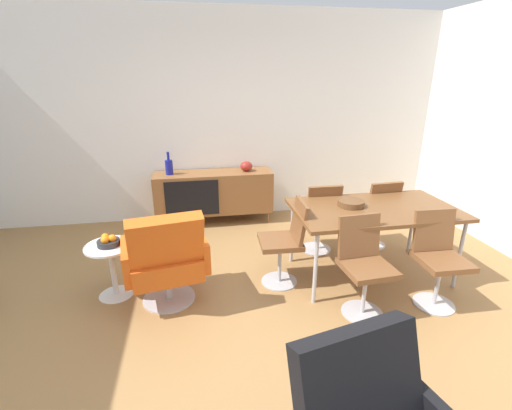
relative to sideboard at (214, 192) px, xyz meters
The scene contains 15 objects.
ground_plane 2.34m from the sideboard, 87.03° to the right, with size 8.32×8.32×0.00m, color #9E7242.
wall_back 1.01m from the sideboard, 68.42° to the left, with size 6.80×0.12×2.80m, color white.
sideboard is the anchor object (origin of this frame).
vase_cobalt 0.69m from the sideboard, behind, with size 0.10×0.10×0.30m.
vase_sculptural_dark 0.58m from the sideboard, ahead, with size 0.17×0.17×0.13m.
dining_table 2.27m from the sideboard, 48.89° to the right, with size 1.60×0.90×0.74m.
wooden_bowl_on_table 2.08m from the sideboard, 51.86° to the right, with size 0.26×0.26×0.06m, color brown.
dining_chair_back_left 1.61m from the sideboard, 45.22° to the right, with size 0.41×0.43×0.86m.
dining_chair_near_window 1.80m from the sideboard, 70.75° to the right, with size 0.44×0.42×0.86m.
dining_chair_front_right 2.91m from the sideboard, 50.90° to the right, with size 0.41×0.44×0.86m.
dining_chair_back_right 2.16m from the sideboard, 31.85° to the right, with size 0.42×0.44×0.86m.
dining_chair_front_left 2.53m from the sideboard, 63.43° to the right, with size 0.43×0.45×0.86m.
lounge_chair_red 1.95m from the sideboard, 106.05° to the right, with size 0.80×0.75×0.95m.
side_table_round 1.95m from the sideboard, 122.60° to the right, with size 0.44×0.44×0.52m.
fruit_bowl 1.95m from the sideboard, 122.60° to the right, with size 0.20×0.20×0.11m.
Camera 1 is at (-0.37, -2.45, 1.98)m, focal length 25.12 mm.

